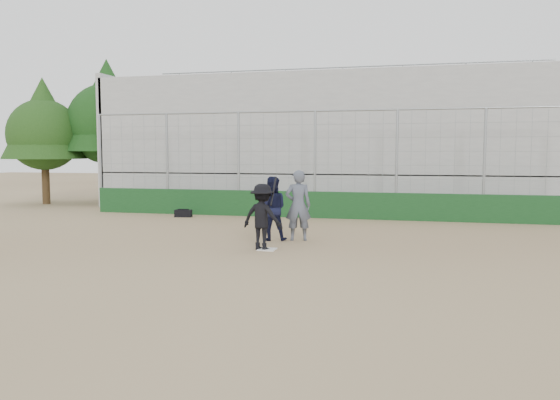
% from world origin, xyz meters
% --- Properties ---
extents(ground, '(90.00, 90.00, 0.00)m').
position_xyz_m(ground, '(0.00, 0.00, 0.00)').
color(ground, brown).
rests_on(ground, ground).
extents(home_plate, '(0.44, 0.44, 0.02)m').
position_xyz_m(home_plate, '(0.00, 0.00, 0.01)').
color(home_plate, white).
rests_on(home_plate, ground).
extents(backstop, '(18.10, 0.25, 4.04)m').
position_xyz_m(backstop, '(0.00, 7.00, 0.96)').
color(backstop, '#123A18').
rests_on(backstop, ground).
extents(bleachers, '(20.25, 6.70, 6.98)m').
position_xyz_m(bleachers, '(0.00, 11.95, 2.92)').
color(bleachers, '#9C9C9C').
rests_on(bleachers, ground).
extents(tree_left, '(4.48, 4.48, 7.00)m').
position_xyz_m(tree_left, '(-11.00, 11.00, 4.39)').
color(tree_left, '#372114').
rests_on(tree_left, ground).
extents(tree_right, '(3.84, 3.84, 6.00)m').
position_xyz_m(tree_right, '(-13.50, 9.50, 3.76)').
color(tree_right, '#332312').
rests_on(tree_right, ground).
extents(batter_at_plate, '(1.19, 0.86, 1.84)m').
position_xyz_m(batter_at_plate, '(-0.12, 0.00, 0.84)').
color(batter_at_plate, black).
rests_on(batter_at_plate, ground).
extents(catcher_crouched, '(1.00, 0.85, 1.21)m').
position_xyz_m(catcher_crouched, '(-0.25, 1.44, 0.60)').
color(catcher_crouched, black).
rests_on(catcher_crouched, ground).
extents(umpire, '(0.81, 0.64, 1.78)m').
position_xyz_m(umpire, '(0.47, 1.62, 0.89)').
color(umpire, '#4F5564').
rests_on(umpire, ground).
extents(equipment_bag, '(0.68, 0.38, 0.31)m').
position_xyz_m(equipment_bag, '(-4.93, 6.05, 0.14)').
color(equipment_bag, black).
rests_on(equipment_bag, ground).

